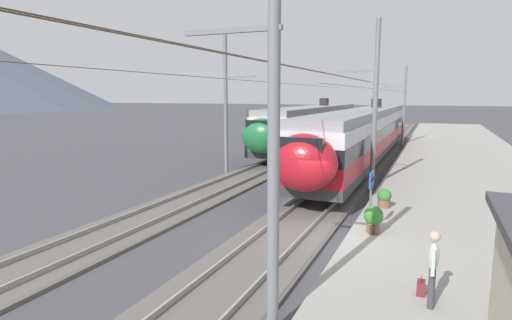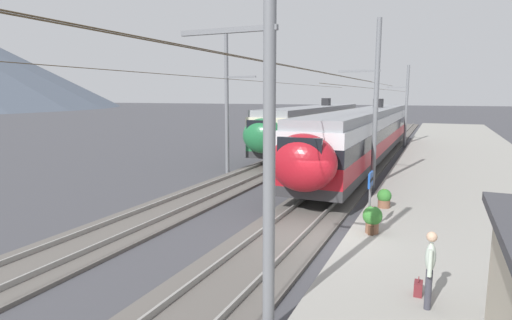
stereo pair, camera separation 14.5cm
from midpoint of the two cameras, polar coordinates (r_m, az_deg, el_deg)
ground_plane at (r=14.52m, az=9.41°, el=-10.66°), size 400.00×400.00×0.00m
platform_slab at (r=14.21m, az=30.80°, el=-11.59°), size 120.00×8.85×0.32m
track_near at (r=14.85m, az=4.57°, el=-9.84°), size 120.00×3.00×0.28m
track_far at (r=17.39m, az=-13.10°, el=-7.24°), size 120.00×3.00×0.28m
train_near_platform at (r=30.53m, az=15.15°, el=3.70°), size 31.56×2.91×4.27m
train_far_track at (r=37.34m, az=8.07°, el=4.80°), size 24.75×3.02×4.27m
catenary_mast_west at (r=7.88m, az=1.53°, el=5.28°), size 47.99×2.04×8.35m
catenary_mast_mid at (r=21.42m, az=16.00°, el=7.38°), size 47.99×2.04×8.49m
catenary_mast_east at (r=41.21m, az=19.87°, el=7.14°), size 47.99×2.04×7.57m
catenary_mast_far_side at (r=25.65m, az=-3.62°, el=7.86°), size 47.99×2.10×8.48m
platform_sign at (r=14.24m, az=15.70°, el=-3.73°), size 0.70×0.08×2.01m
passenger_walking at (r=9.80m, az=23.18°, el=-13.19°), size 0.53×0.22×1.69m
handbag_beside_passenger at (r=10.58m, az=21.76°, el=-16.03°), size 0.32×0.18×0.44m
handbag_near_sign at (r=14.30m, az=15.85°, el=-9.16°), size 0.32×0.18×0.44m
potted_plant_platform_edge at (r=17.66m, az=17.43°, el=-4.93°), size 0.57×0.57×0.77m
potted_plant_by_shelter at (r=14.33m, az=15.98°, el=-7.60°), size 0.64×0.64×0.90m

